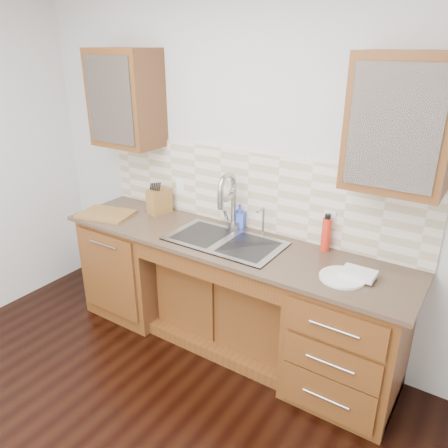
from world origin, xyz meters
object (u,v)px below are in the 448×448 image
Objects in this scene: water_bottle at (326,235)px; knife_block at (159,201)px; soap_bottle at (240,216)px; cutting_board at (106,214)px; plate at (342,277)px.

knife_block is at bearing -176.71° from water_bottle.
soap_bottle is 0.91× the size of knife_block.
water_bottle reaches higher than knife_block.
cutting_board is at bearing -173.37° from soap_bottle.
plate is (0.94, -0.33, -0.09)m from soap_bottle.
soap_bottle is 1.00m from plate.
knife_block is (-1.43, -0.08, -0.01)m from water_bottle.
plate is 1.68m from knife_block.
plate is 2.00m from cutting_board.
knife_block is 0.45m from cutting_board.
soap_bottle is 0.44× the size of cutting_board.
water_bottle reaches higher than cutting_board.
plate is 0.66× the size of cutting_board.
cutting_board is (-1.76, -0.37, -0.11)m from water_bottle.
soap_bottle reaches higher than cutting_board.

